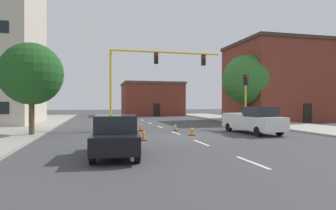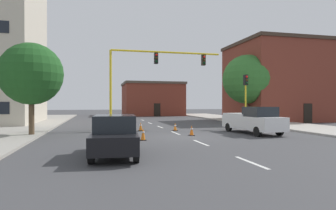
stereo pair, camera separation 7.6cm
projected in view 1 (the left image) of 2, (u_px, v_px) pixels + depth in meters
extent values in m
plane|color=#424244|center=(186.00, 137.00, 19.17)|extent=(160.00, 160.00, 0.00)
cube|color=#9E998E|center=(15.00, 129.00, 23.98)|extent=(6.00, 56.00, 0.14)
cube|color=#B2ADA3|center=(276.00, 124.00, 29.90)|extent=(6.00, 56.00, 0.14)
cube|color=silver|center=(252.00, 162.00, 10.92)|extent=(0.16, 2.40, 0.01)
cube|color=silver|center=(201.00, 143.00, 16.26)|extent=(0.16, 2.40, 0.01)
cube|color=silver|center=(176.00, 133.00, 21.60)|extent=(0.16, 2.40, 0.01)
cube|color=silver|center=(160.00, 127.00, 26.94)|extent=(0.16, 2.40, 0.01)
cube|color=silver|center=(150.00, 123.00, 32.28)|extent=(0.16, 2.40, 0.01)
cube|color=silver|center=(142.00, 120.00, 37.62)|extent=(0.16, 2.40, 0.01)
cube|color=brown|center=(151.00, 100.00, 52.99)|extent=(10.24, 9.74, 5.54)
cube|color=#4C4238|center=(151.00, 84.00, 52.97)|extent=(10.54, 10.04, 0.40)
cube|color=black|center=(157.00, 110.00, 48.24)|extent=(1.10, 0.06, 2.20)
cube|color=brown|center=(280.00, 84.00, 37.18)|extent=(11.70, 10.06, 9.54)
cube|color=#3D2D23|center=(280.00, 45.00, 37.14)|extent=(12.00, 10.36, 0.40)
cube|color=black|center=(308.00, 113.00, 32.29)|extent=(1.10, 0.06, 2.20)
cube|color=yellow|center=(111.00, 126.00, 24.29)|extent=(1.80, 1.20, 0.55)
cylinder|color=yellow|center=(111.00, 87.00, 24.27)|extent=(0.20, 0.20, 6.20)
cylinder|color=yellow|center=(167.00, 52.00, 25.41)|extent=(9.81, 0.16, 0.16)
cube|color=black|center=(156.00, 58.00, 25.18)|extent=(0.32, 0.36, 0.95)
sphere|color=red|center=(157.00, 55.00, 25.00)|extent=(0.20, 0.20, 0.20)
sphere|color=#38280A|center=(157.00, 58.00, 25.00)|extent=(0.20, 0.20, 0.20)
sphere|color=black|center=(157.00, 61.00, 25.00)|extent=(0.20, 0.20, 0.20)
cube|color=black|center=(203.00, 60.00, 26.24)|extent=(0.32, 0.36, 0.95)
sphere|color=red|center=(204.00, 57.00, 26.05)|extent=(0.20, 0.20, 0.20)
sphere|color=#38280A|center=(204.00, 60.00, 26.05)|extent=(0.20, 0.20, 0.20)
sphere|color=black|center=(204.00, 63.00, 26.06)|extent=(0.20, 0.20, 0.20)
cylinder|color=yellow|center=(246.00, 101.00, 25.80)|extent=(0.14, 0.14, 4.80)
cube|color=black|center=(246.00, 80.00, 25.79)|extent=(0.32, 0.36, 0.95)
sphere|color=red|center=(247.00, 77.00, 25.60)|extent=(0.20, 0.20, 0.20)
sphere|color=#38280A|center=(247.00, 80.00, 25.60)|extent=(0.20, 0.20, 0.20)
sphere|color=black|center=(247.00, 83.00, 25.60)|extent=(0.20, 0.20, 0.20)
cylinder|color=brown|center=(32.00, 117.00, 19.32)|extent=(0.36, 0.36, 2.66)
sphere|color=#1E511E|center=(32.00, 74.00, 19.30)|extent=(4.16, 4.16, 4.16)
cylinder|color=brown|center=(247.00, 110.00, 33.20)|extent=(0.36, 0.36, 2.87)
sphere|color=#33702D|center=(247.00, 79.00, 33.18)|extent=(5.66, 5.66, 5.66)
cube|color=white|center=(252.00, 122.00, 21.28)|extent=(2.51, 5.57, 0.95)
cube|color=#1E2328|center=(260.00, 112.00, 20.42)|extent=(2.00, 1.97, 0.70)
cube|color=white|center=(243.00, 114.00, 22.40)|extent=(2.26, 2.99, 0.16)
cylinder|color=black|center=(280.00, 131.00, 19.85)|extent=(0.28, 0.70, 0.68)
cylinder|color=black|center=(258.00, 132.00, 19.25)|extent=(0.28, 0.70, 0.68)
cylinder|color=black|center=(248.00, 127.00, 23.31)|extent=(0.28, 0.70, 0.68)
cylinder|color=black|center=(229.00, 127.00, 22.72)|extent=(0.28, 0.70, 0.68)
cube|color=black|center=(116.00, 140.00, 12.25)|extent=(2.21, 4.63, 0.70)
cube|color=#1E2328|center=(116.00, 123.00, 12.34)|extent=(1.88, 2.43, 0.70)
cylinder|color=black|center=(99.00, 143.00, 13.63)|extent=(0.27, 0.70, 0.68)
cylinder|color=black|center=(134.00, 143.00, 13.89)|extent=(0.27, 0.70, 0.68)
cylinder|color=black|center=(92.00, 155.00, 10.61)|extent=(0.27, 0.70, 0.68)
cylinder|color=black|center=(137.00, 154.00, 10.87)|extent=(0.27, 0.70, 0.68)
cube|color=black|center=(143.00, 140.00, 17.33)|extent=(0.36, 0.36, 0.04)
cone|color=orange|center=(143.00, 134.00, 17.33)|extent=(0.28, 0.28, 0.75)
cylinder|color=white|center=(143.00, 132.00, 17.33)|extent=(0.19, 0.19, 0.08)
cube|color=black|center=(175.00, 130.00, 23.34)|extent=(0.36, 0.36, 0.04)
cone|color=orange|center=(175.00, 127.00, 23.34)|extent=(0.28, 0.28, 0.61)
cylinder|color=white|center=(175.00, 126.00, 23.34)|extent=(0.19, 0.19, 0.08)
cube|color=black|center=(192.00, 135.00, 19.90)|extent=(0.36, 0.36, 0.04)
cone|color=orange|center=(192.00, 130.00, 19.90)|extent=(0.28, 0.28, 0.69)
cylinder|color=white|center=(192.00, 129.00, 19.90)|extent=(0.19, 0.19, 0.08)
cube|color=black|center=(141.00, 130.00, 23.36)|extent=(0.36, 0.36, 0.04)
cone|color=orange|center=(141.00, 126.00, 23.35)|extent=(0.28, 0.28, 0.68)
cylinder|color=white|center=(141.00, 125.00, 23.35)|extent=(0.19, 0.19, 0.08)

